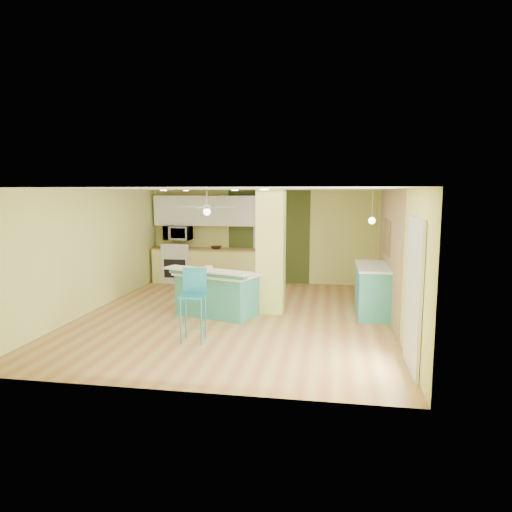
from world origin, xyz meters
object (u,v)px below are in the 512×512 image
at_px(bar_stool, 194,293).
at_px(fruit_bowl, 216,247).
at_px(peninsula, 216,293).
at_px(side_counter, 373,290).
at_px(canister, 209,270).

distance_m(bar_stool, fruit_bowl, 4.78).
height_order(bar_stool, fruit_bowl, bar_stool).
relative_size(peninsula, bar_stool, 1.61).
bearing_deg(side_counter, canister, -168.15).
relative_size(peninsula, side_counter, 1.25).
height_order(fruit_bowl, canister, fruit_bowl).
relative_size(bar_stool, side_counter, 0.78).
xyz_separation_m(peninsula, side_counter, (3.08, 0.59, 0.05)).
bearing_deg(bar_stool, side_counter, 31.29).
bearing_deg(canister, fruit_bowl, 101.66).
distance_m(fruit_bowl, canister, 3.26).
bearing_deg(fruit_bowl, canister, -78.34).
xyz_separation_m(side_counter, fruit_bowl, (-3.87, 2.52, 0.48)).
bearing_deg(peninsula, side_counter, 29.59).
relative_size(peninsula, fruit_bowl, 6.43).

